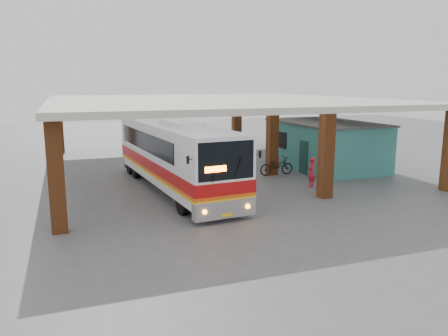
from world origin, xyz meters
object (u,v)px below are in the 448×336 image
motorcycle (276,166)px  coach_bus (174,155)px  red_chair (276,162)px  pedestrian (311,172)px

motorcycle → coach_bus: bearing=103.8°
motorcycle → red_chair: (1.23, 2.49, -0.24)m
red_chair → pedestrian: bearing=-112.0°
coach_bus → motorcycle: size_ratio=6.00×
pedestrian → red_chair: 6.06m
motorcycle → pedestrian: pedestrian is taller
coach_bus → red_chair: 9.18m
motorcycle → pedestrian: (0.38, -3.49, 0.25)m
pedestrian → red_chair: pedestrian is taller
motorcycle → red_chair: 2.78m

